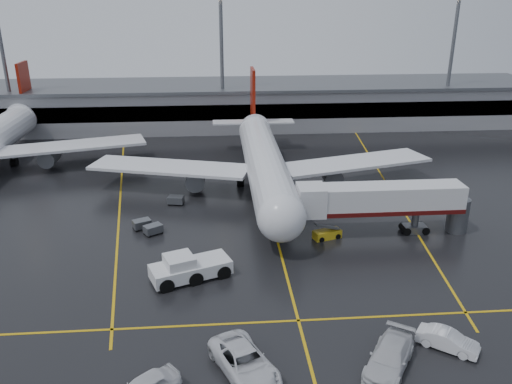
{
  "coord_description": "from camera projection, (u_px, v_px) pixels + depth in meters",
  "views": [
    {
      "loc": [
        -6.48,
        -58.18,
        25.85
      ],
      "look_at": [
        -2.0,
        -2.0,
        4.0
      ],
      "focal_mm": 36.11,
      "sensor_mm": 36.0,
      "label": 1
    }
  ],
  "objects": [
    {
      "name": "terminal",
      "position": [
        246.0,
        104.0,
        106.89
      ],
      "size": [
        122.0,
        19.0,
        8.6
      ],
      "color": "gray",
      "rests_on": "ground"
    },
    {
      "name": "main_airliner",
      "position": [
        264.0,
        160.0,
        71.39
      ],
      "size": [
        48.8,
        45.6,
        14.1
      ],
      "color": "silver",
      "rests_on": "ground"
    },
    {
      "name": "baggage_cart_b",
      "position": [
        142.0,
        224.0,
        60.18
      ],
      "size": [
        2.37,
        2.05,
        1.12
      ],
      "color": "#595B60",
      "rests_on": "ground"
    },
    {
      "name": "apron_line_right",
      "position": [
        387.0,
        184.0,
        74.53
      ],
      "size": [
        7.57,
        69.64,
        0.02
      ],
      "primitive_type": "cube",
      "rotation": [
        0.0,
        0.0,
        -0.1
      ],
      "color": "gold",
      "rests_on": "ground"
    },
    {
      "name": "service_van_c",
      "position": [
        448.0,
        340.0,
        39.77
      ],
      "size": [
        4.71,
        4.1,
        1.54
      ],
      "primitive_type": "imported",
      "rotation": [
        0.0,
        0.0,
        0.93
      ],
      "color": "white",
      "rests_on": "ground"
    },
    {
      "name": "light_mast_left",
      "position": [
        4.0,
        59.0,
        94.37
      ],
      "size": [
        3.0,
        1.2,
        25.45
      ],
      "color": "#595B60",
      "rests_on": "ground"
    },
    {
      "name": "pushback_tractor",
      "position": [
        189.0,
        269.0,
        49.49
      ],
      "size": [
        8.23,
        5.61,
        2.73
      ],
      "color": "silver",
      "rests_on": "ground"
    },
    {
      "name": "service_van_b",
      "position": [
        390.0,
        357.0,
        37.69
      ],
      "size": [
        5.73,
        6.82,
        1.87
      ],
      "primitive_type": "imported",
      "rotation": [
        0.0,
        0.0,
        -0.58
      ],
      "color": "silver",
      "rests_on": "ground"
    },
    {
      "name": "service_van_a",
      "position": [
        245.0,
        362.0,
        37.11
      ],
      "size": [
        5.75,
        7.68,
        1.94
      ],
      "primitive_type": "imported",
      "rotation": [
        0.0,
        0.0,
        0.41
      ],
      "color": "silver",
      "rests_on": "ground"
    },
    {
      "name": "baggage_cart_a",
      "position": [
        153.0,
        229.0,
        58.85
      ],
      "size": [
        2.39,
        2.18,
        1.12
      ],
      "color": "#595B60",
      "rests_on": "ground"
    },
    {
      "name": "jet_bridge",
      "position": [
        382.0,
        202.0,
        57.78
      ],
      "size": [
        19.9,
        3.4,
        6.05
      ],
      "color": "silver",
      "rests_on": "ground"
    },
    {
      "name": "light_mast_mid",
      "position": [
        222.0,
        57.0,
        97.33
      ],
      "size": [
        3.0,
        1.2,
        25.45
      ],
      "color": "#595B60",
      "rests_on": "ground"
    },
    {
      "name": "apron_line_centre",
      "position": [
        271.0,
        216.0,
        63.9
      ],
      "size": [
        0.25,
        90.0,
        0.02
      ],
      "primitive_type": "cube",
      "color": "gold",
      "rests_on": "ground"
    },
    {
      "name": "apron_line_stop",
      "position": [
        298.0,
        320.0,
        43.45
      ],
      "size": [
        60.0,
        0.25,
        0.02
      ],
      "primitive_type": "cube",
      "color": "gold",
      "rests_on": "ground"
    },
    {
      "name": "baggage_cart_c",
      "position": [
        176.0,
        200.0,
        67.13
      ],
      "size": [
        2.21,
        1.66,
        1.12
      ],
      "color": "#595B60",
      "rests_on": "ground"
    },
    {
      "name": "light_mast_right",
      "position": [
        452.0,
        55.0,
        100.67
      ],
      "size": [
        3.0,
        1.2,
        25.45
      ],
      "color": "#595B60",
      "rests_on": "ground"
    },
    {
      "name": "apron_line_left",
      "position": [
        121.0,
        191.0,
        71.71
      ],
      "size": [
        9.99,
        69.35,
        0.02
      ],
      "primitive_type": "cube",
      "rotation": [
        0.0,
        0.0,
        0.14
      ],
      "color": "gold",
      "rests_on": "ground"
    },
    {
      "name": "belt_loader",
      "position": [
        327.0,
        234.0,
        57.92
      ],
      "size": [
        3.4,
        2.26,
        1.99
      ],
      "color": "gold",
      "rests_on": "ground"
    },
    {
      "name": "ground",
      "position": [
        271.0,
        216.0,
        63.9
      ],
      "size": [
        220.0,
        220.0,
        0.0
      ],
      "primitive_type": "plane",
      "color": "black",
      "rests_on": "ground"
    }
  ]
}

